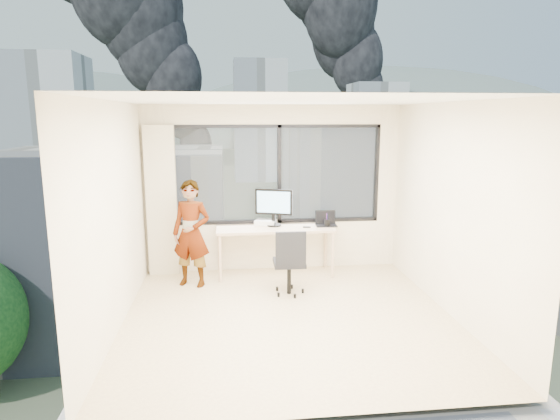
{
  "coord_description": "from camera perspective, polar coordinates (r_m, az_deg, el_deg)",
  "views": [
    {
      "loc": [
        -0.72,
        -5.48,
        2.44
      ],
      "look_at": [
        0.0,
        1.0,
        1.15
      ],
      "focal_mm": 30.8,
      "sensor_mm": 36.0,
      "label": 1
    }
  ],
  "objects": [
    {
      "name": "floor",
      "position": [
        6.04,
        1.08,
        -12.63
      ],
      "size": [
        4.0,
        4.0,
        0.01
      ],
      "primitive_type": "cube",
      "color": "beige",
      "rests_on": "ground"
    },
    {
      "name": "ceiling",
      "position": [
        5.53,
        1.18,
        12.86
      ],
      "size": [
        4.0,
        4.0,
        0.01
      ],
      "primitive_type": "cube",
      "color": "white",
      "rests_on": "ground"
    },
    {
      "name": "wall_front",
      "position": [
        3.73,
        5.16,
        -6.63
      ],
      "size": [
        4.0,
        0.01,
        2.6
      ],
      "primitive_type": "cube",
      "color": "beige",
      "rests_on": "ground"
    },
    {
      "name": "wall_left",
      "position": [
        5.74,
        -19.09,
        -0.88
      ],
      "size": [
        0.01,
        4.0,
        2.6
      ],
      "primitive_type": "cube",
      "color": "beige",
      "rests_on": "ground"
    },
    {
      "name": "wall_right",
      "position": [
        6.22,
        19.71,
        -0.02
      ],
      "size": [
        0.01,
        4.0,
        2.6
      ],
      "primitive_type": "cube",
      "color": "beige",
      "rests_on": "ground"
    },
    {
      "name": "window_wall",
      "position": [
        7.57,
        -0.47,
        4.25
      ],
      "size": [
        3.3,
        0.16,
        1.55
      ],
      "primitive_type": null,
      "color": "black",
      "rests_on": "ground"
    },
    {
      "name": "curtain",
      "position": [
        7.53,
        -13.88,
        1.01
      ],
      "size": [
        0.45,
        0.14,
        2.3
      ],
      "primitive_type": "cube",
      "color": "beige",
      "rests_on": "floor"
    },
    {
      "name": "desk",
      "position": [
        7.46,
        -0.56,
        -4.87
      ],
      "size": [
        1.8,
        0.6,
        0.75
      ],
      "primitive_type": "cube",
      "color": "#CBA888",
      "rests_on": "floor"
    },
    {
      "name": "chair",
      "position": [
        6.63,
        1.09,
        -6.04
      ],
      "size": [
        0.49,
        0.49,
        0.95
      ],
      "primitive_type": null,
      "rotation": [
        0.0,
        0.0,
        -0.02
      ],
      "color": "black",
      "rests_on": "floor"
    },
    {
      "name": "person",
      "position": [
        7.01,
        -10.48,
        -2.76
      ],
      "size": [
        0.65,
        0.54,
        1.54
      ],
      "primitive_type": "imported",
      "rotation": [
        0.0,
        0.0,
        -0.34
      ],
      "color": "#2D2D33",
      "rests_on": "floor"
    },
    {
      "name": "monitor",
      "position": [
        7.41,
        -0.75,
        0.32
      ],
      "size": [
        0.59,
        0.31,
        0.58
      ],
      "primitive_type": null,
      "rotation": [
        0.0,
        0.0,
        -0.33
      ],
      "color": "black",
      "rests_on": "desk"
    },
    {
      "name": "game_console",
      "position": [
        7.56,
        -1.69,
        -1.44
      ],
      "size": [
        0.38,
        0.35,
        0.08
      ],
      "primitive_type": "cube",
      "rotation": [
        0.0,
        0.0,
        -0.33
      ],
      "color": "white",
      "rests_on": "desk"
    },
    {
      "name": "laptop",
      "position": [
        7.48,
        5.53,
        -1.11
      ],
      "size": [
        0.34,
        0.35,
        0.21
      ],
      "primitive_type": null,
      "rotation": [
        0.0,
        0.0,
        -0.05
      ],
      "color": "black",
      "rests_on": "desk"
    },
    {
      "name": "cellphone",
      "position": [
        7.37,
        3.2,
        -2.03
      ],
      "size": [
        0.13,
        0.07,
        0.01
      ],
      "primitive_type": "cube",
      "rotation": [
        0.0,
        0.0,
        -0.17
      ],
      "color": "black",
      "rests_on": "desk"
    },
    {
      "name": "pen_cup",
      "position": [
        7.44,
        5.61,
        -1.56
      ],
      "size": [
        0.1,
        0.1,
        0.11
      ],
      "primitive_type": "cylinder",
      "rotation": [
        0.0,
        0.0,
        -0.15
      ],
      "color": "black",
      "rests_on": "desk"
    },
    {
      "name": "handbag",
      "position": [
        7.66,
        5.23,
        -0.78
      ],
      "size": [
        0.3,
        0.2,
        0.21
      ],
      "primitive_type": "ellipsoid",
      "rotation": [
        0.0,
        0.0,
        -0.24
      ],
      "color": "#0E554C",
      "rests_on": "desk"
    },
    {
      "name": "exterior_ground",
      "position": [
        126.55,
        -6.01,
        3.64
      ],
      "size": [
        400.0,
        400.0,
        0.04
      ],
      "primitive_type": "cube",
      "color": "#515B3D",
      "rests_on": "ground"
    },
    {
      "name": "near_bldg_a",
      "position": [
        37.63,
        -18.91,
        -3.97
      ],
      "size": [
        16.0,
        12.0,
        14.0
      ],
      "primitive_type": "cube",
      "color": "beige",
      "rests_on": "exterior_ground"
    },
    {
      "name": "near_bldg_b",
      "position": [
        46.08,
        9.77,
        0.45
      ],
      "size": [
        14.0,
        13.0,
        16.0
      ],
      "primitive_type": "cube",
      "color": "white",
      "rests_on": "exterior_ground"
    },
    {
      "name": "far_tower_a",
      "position": [
        106.19,
        -25.53,
        8.78
      ],
      "size": [
        14.0,
        14.0,
        28.0
      ],
      "primitive_type": "cube",
      "color": "silver",
      "rests_on": "exterior_ground"
    },
    {
      "name": "far_tower_b",
      "position": [
        125.79,
        -2.44,
        10.5
      ],
      "size": [
        13.0,
        13.0,
        30.0
      ],
      "primitive_type": "cube",
      "color": "silver",
      "rests_on": "exterior_ground"
    },
    {
      "name": "far_tower_c",
      "position": [
        152.53,
        11.23,
        9.67
      ],
      "size": [
        15.0,
        15.0,
        26.0
      ],
      "primitive_type": "cube",
      "color": "silver",
      "rests_on": "exterior_ground"
    },
    {
      "name": "far_tower_d",
      "position": [
        166.48,
        -27.53,
        8.05
      ],
      "size": [
        16.0,
        14.0,
        22.0
      ],
      "primitive_type": "cube",
      "color": "silver",
      "rests_on": "exterior_ground"
    },
    {
      "name": "hill_a",
      "position": [
        347.03,
        -26.7,
        7.28
      ],
      "size": [
        288.0,
        216.0,
        90.0
      ],
      "primitive_type": "ellipsoid",
      "color": "slate",
      "rests_on": "exterior_ground"
    },
    {
      "name": "hill_b",
      "position": [
        341.1,
        10.92,
        8.21
      ],
      "size": [
        300.0,
        220.0,
        96.0
      ],
      "primitive_type": "ellipsoid",
      "color": "slate",
      "rests_on": "exterior_ground"
    },
    {
      "name": "tree_b",
      "position": [
        26.76,
        4.64,
        -15.37
      ],
      "size": [
        7.6,
        7.6,
        9.0
      ],
      "primitive_type": null,
      "color": "#164319",
      "rests_on": "exterior_ground"
    },
    {
      "name": "tree_c",
      "position": [
        52.11,
        19.67,
        -2.18
      ],
      "size": [
        8.4,
        8.4,
        10.0
      ],
      "primitive_type": null,
      "color": "#164319",
      "rests_on": "exterior_ground"
    },
    {
      "name": "smoke_plume_b",
      "position": [
        185.74,
        11.76,
        18.54
      ],
      "size": [
        30.0,
        18.0,
        70.0
      ],
      "primitive_type": null,
      "color": "black",
      "rests_on": "exterior_ground"
    }
  ]
}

